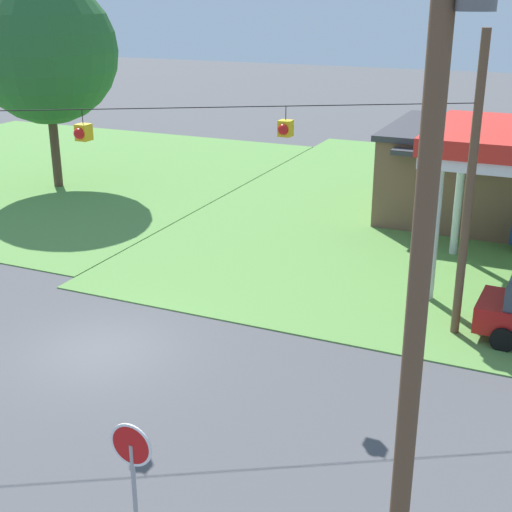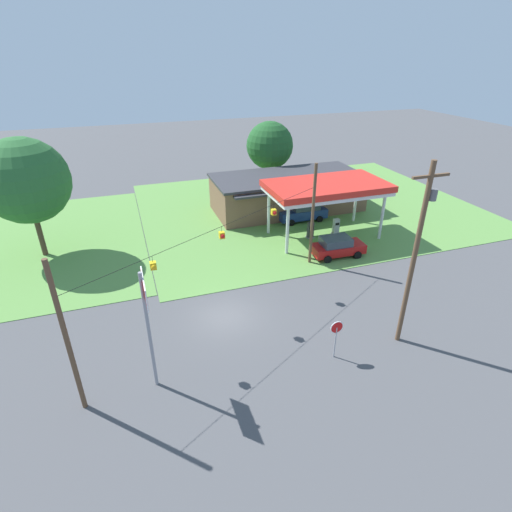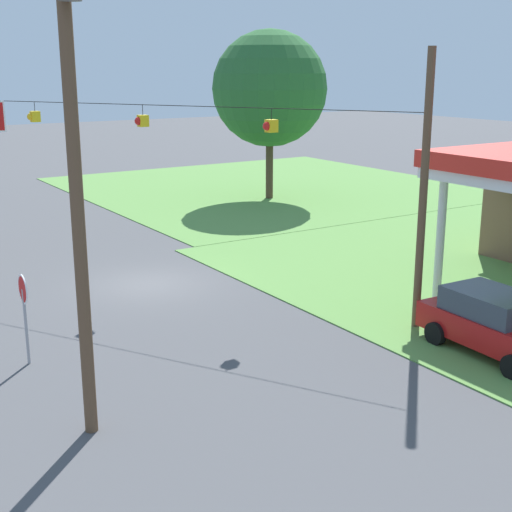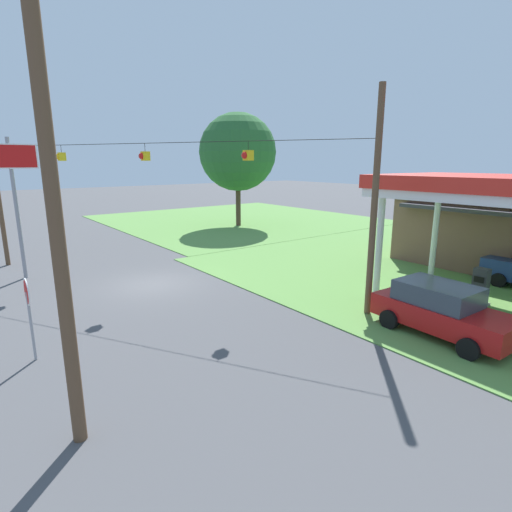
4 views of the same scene
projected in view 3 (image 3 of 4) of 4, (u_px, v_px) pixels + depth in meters
ground_plane at (150, 284)px, 26.27m from camera, size 160.00×160.00×0.00m
grass_verge_opposite_corner at (268, 187)px, 47.65m from camera, size 24.00×24.00×0.04m
car_at_pumps_front at (496, 323)px, 19.68m from camera, size 4.55×2.26×1.75m
stop_sign_roadside at (24, 300)px, 18.78m from camera, size 0.80×0.08×2.50m
utility_pole_main at (74, 151)px, 14.09m from camera, size 2.20×0.44×11.03m
signal_span_gantry at (144, 163)px, 25.12m from camera, size 17.36×10.24×8.33m
tree_west_verge at (270, 89)px, 41.79m from camera, size 6.78×6.78×9.94m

